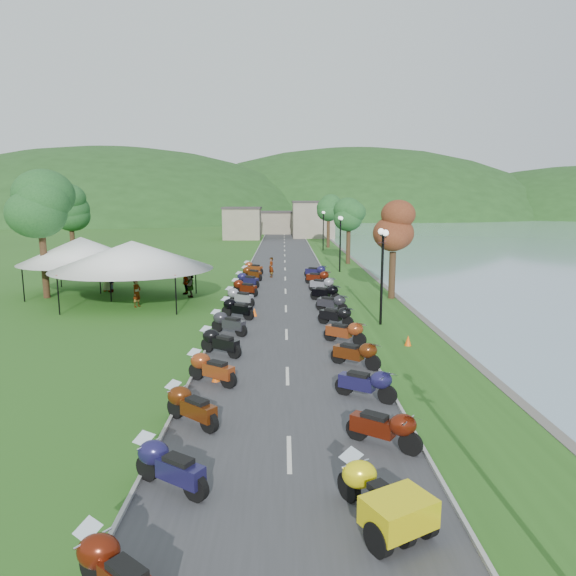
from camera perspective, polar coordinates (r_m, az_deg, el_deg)
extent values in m
plane|color=#336F22|center=(10.69, 0.40, -28.09)|extent=(400.00, 400.00, 0.00)
cube|color=#3D3D40|center=(48.87, -0.33, 2.12)|extent=(7.00, 120.00, 0.02)
cube|color=gray|center=(93.53, -1.66, 7.34)|extent=(18.00, 16.00, 5.00)
imported|color=slate|center=(33.06, -16.38, -2.03)|extent=(0.69, 0.78, 1.77)
imported|color=slate|center=(44.20, -15.84, 0.91)|extent=(0.87, 0.54, 1.70)
imported|color=slate|center=(38.85, -19.08, -0.44)|extent=(1.18, 1.29, 1.93)
cone|color=#F2590C|center=(19.11, -8.04, -9.57)|extent=(0.32, 0.32, 0.49)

